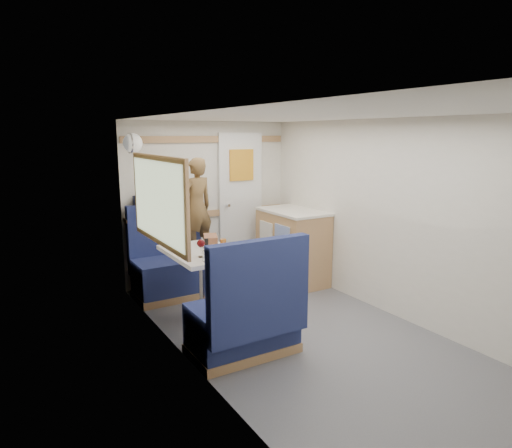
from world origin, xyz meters
TOP-DOWN VIEW (x-y plane):
  - floor at (0.00, 0.00)m, footprint 4.50×4.50m
  - ceiling at (0.00, 0.00)m, footprint 4.50×4.50m
  - wall_back at (0.00, 2.25)m, footprint 2.20×0.02m
  - wall_left at (-1.10, 0.00)m, footprint 0.02×4.50m
  - wall_right at (1.10, 0.00)m, footprint 0.02×4.50m
  - oak_trim_low at (0.00, 2.23)m, footprint 2.15×0.02m
  - oak_trim_high at (0.00, 2.23)m, footprint 2.15×0.02m
  - side_window at (-1.08, 1.00)m, footprint 0.04×1.30m
  - rear_door at (0.45, 2.22)m, footprint 0.62×0.12m
  - dinette_table at (-0.65, 1.00)m, footprint 0.62×0.92m
  - bench_far at (-0.65, 1.86)m, footprint 0.90×0.59m
  - bench_near at (-0.65, 0.14)m, footprint 0.90×0.59m
  - ledge at (-0.65, 2.12)m, footprint 0.90×0.14m
  - dome_light at (-1.04, 1.85)m, footprint 0.20×0.20m
  - galley_counter at (0.82, 1.55)m, footprint 0.57×0.92m
  - person at (-0.34, 1.83)m, footprint 0.46×0.35m
  - duffel_bag at (-0.71, 2.12)m, footprint 0.52×0.27m
  - tray at (-0.54, 0.66)m, footprint 0.30×0.36m
  - orange_fruit at (-0.59, 0.87)m, footprint 0.07×0.07m
  - cheese_block at (-0.60, 0.75)m, footprint 0.11×0.09m
  - wine_glass at (-0.75, 0.80)m, footprint 0.08×0.08m
  - tumbler_left at (-0.78, 0.64)m, footprint 0.06×0.06m
  - tumbler_mid at (-0.77, 1.37)m, footprint 0.07×0.07m
  - beer_glass at (-0.43, 0.99)m, footprint 0.06×0.06m
  - pepper_grinder at (-0.57, 1.08)m, footprint 0.04×0.04m
  - salt_grinder at (-0.75, 1.15)m, footprint 0.04×0.04m
  - bread_loaf at (-0.48, 1.18)m, footprint 0.22×0.28m

SIDE VIEW (x-z plane):
  - floor at x=0.00m, z-range 0.00..0.00m
  - bench_far at x=-0.65m, z-range -0.22..0.83m
  - bench_near at x=-0.65m, z-range -0.22..0.83m
  - galley_counter at x=0.82m, z-range 0.01..0.93m
  - dinette_table at x=-0.65m, z-range 0.21..0.93m
  - tray at x=-0.54m, z-range 0.72..0.74m
  - cheese_block at x=-0.60m, z-range 0.74..0.77m
  - beer_glass at x=-0.43m, z-range 0.72..0.81m
  - salt_grinder at x=-0.75m, z-range 0.72..0.82m
  - tumbler_left at x=-0.78m, z-range 0.72..0.82m
  - pepper_grinder at x=-0.57m, z-range 0.72..0.82m
  - bread_loaf at x=-0.48m, z-range 0.72..0.82m
  - tumbler_mid at x=-0.77m, z-range 0.72..0.83m
  - orange_fruit at x=-0.59m, z-range 0.74..0.81m
  - wine_glass at x=-0.75m, z-range 0.76..0.93m
  - oak_trim_low at x=0.00m, z-range 0.81..0.89m
  - ledge at x=-0.65m, z-range 0.86..0.90m
  - rear_door at x=0.45m, z-range 0.04..1.90m
  - wall_back at x=0.00m, z-range 0.00..2.00m
  - wall_left at x=-1.10m, z-range 0.00..2.00m
  - wall_right at x=1.10m, z-range 0.00..2.00m
  - person at x=-0.34m, z-range 0.45..1.58m
  - duffel_bag at x=-0.71m, z-range 0.90..1.14m
  - side_window at x=-1.08m, z-range 0.89..1.61m
  - dome_light at x=-1.04m, z-range 1.65..1.85m
  - oak_trim_high at x=0.00m, z-range 1.74..1.82m
  - ceiling at x=0.00m, z-range 2.00..2.00m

